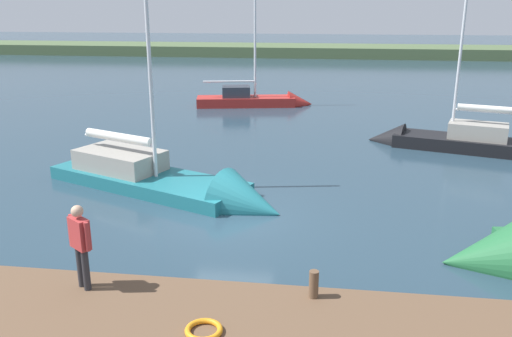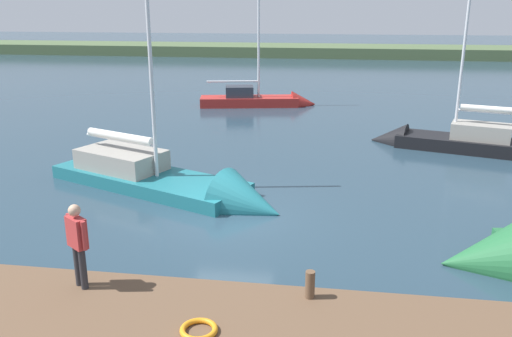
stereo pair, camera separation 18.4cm
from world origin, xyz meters
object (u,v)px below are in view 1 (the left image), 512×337
life_ring_buoy (204,330)px  sailboat_behind_pier (259,103)px  sailboat_outer_mooring (179,189)px  mooring_post_near (314,284)px  person_on_dock (80,241)px  sailboat_near_dock (443,144)px

life_ring_buoy → sailboat_behind_pier: sailboat_behind_pier is taller
sailboat_behind_pier → sailboat_outer_mooring: bearing=-102.8°
mooring_post_near → sailboat_behind_pier: 23.06m
mooring_post_near → sailboat_outer_mooring: size_ratio=0.06×
person_on_dock → life_ring_buoy: bearing=102.1°
sailboat_outer_mooring → sailboat_near_dock: sailboat_outer_mooring is taller
sailboat_outer_mooring → sailboat_near_dock: bearing=59.7°
mooring_post_near → sailboat_near_dock: (-5.13, -13.93, -0.62)m
mooring_post_near → sailboat_near_dock: size_ratio=0.07×
sailboat_near_dock → sailboat_behind_pier: (9.12, -8.77, 0.02)m
sailboat_outer_mooring → person_on_dock: size_ratio=5.03×
sailboat_near_dock → person_on_dock: sailboat_near_dock is taller
sailboat_behind_pier → person_on_dock: sailboat_behind_pier is taller
sailboat_near_dock → person_on_dock: bearing=72.6°
mooring_post_near → sailboat_outer_mooring: bearing=-55.9°
life_ring_buoy → sailboat_outer_mooring: (2.75, -8.18, -0.40)m
sailboat_outer_mooring → sailboat_behind_pier: sailboat_outer_mooring is taller
mooring_post_near → life_ring_buoy: size_ratio=0.84×
mooring_post_near → person_on_dock: bearing=3.2°
life_ring_buoy → sailboat_behind_pier: 24.23m
life_ring_buoy → mooring_post_near: bearing=-142.1°
sailboat_outer_mooring → sailboat_behind_pier: 15.96m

